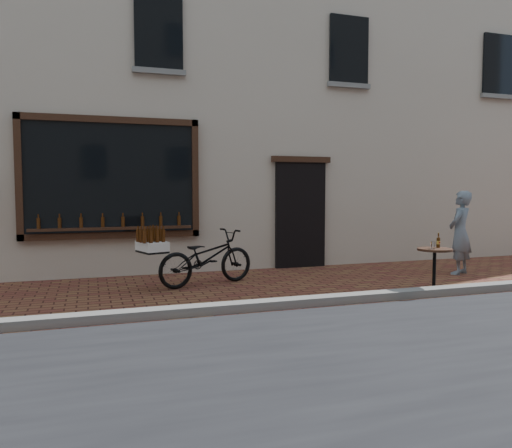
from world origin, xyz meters
name	(u,v)px	position (x,y,z in m)	size (l,w,h in m)	color
ground	(273,312)	(0.00, 0.00, 0.00)	(90.00, 90.00, 0.00)	#5D281E
kerb	(268,304)	(0.00, 0.20, 0.06)	(90.00, 0.25, 0.12)	slate
shop_building	(183,55)	(0.00, 6.50, 5.00)	(28.00, 6.20, 10.00)	#BEAC96
cargo_bicycle	(205,257)	(-0.45, 2.13, 0.48)	(2.15, 1.19, 1.01)	black
bistro_table	(435,261)	(2.92, 0.44, 0.50)	(0.55, 0.55, 0.94)	black
pedestrian	(460,233)	(4.48, 1.68, 0.81)	(0.59, 0.39, 1.61)	slate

